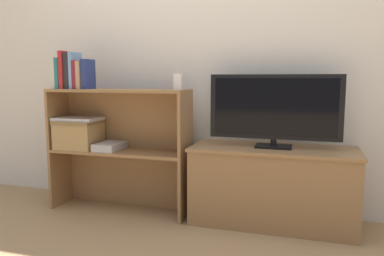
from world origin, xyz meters
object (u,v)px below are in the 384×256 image
at_px(baby_monitor, 178,82).
at_px(storage_basket_left, 79,133).
at_px(book_crimson, 67,70).
at_px(book_maroon, 79,75).
at_px(tv_stand, 272,186).
at_px(book_skyblue, 75,71).
at_px(book_ivory, 59,75).
at_px(book_charcoal, 72,71).
at_px(book_tan, 83,75).
at_px(magazine_stack, 110,146).
at_px(book_teal, 63,73).
at_px(book_navy, 88,74).
at_px(laptop, 78,119).
at_px(tv, 274,109).

xyz_separation_m(baby_monitor, storage_basket_left, (-0.74, -0.01, -0.36)).
distance_m(book_crimson, book_maroon, 0.10).
height_order(tv_stand, storage_basket_left, storage_basket_left).
bearing_deg(tv_stand, book_skyblue, -175.95).
relative_size(book_ivory, book_charcoal, 0.75).
distance_m(book_skyblue, book_tan, 0.07).
relative_size(tv_stand, magazine_stack, 4.43).
bearing_deg(book_crimson, book_tan, 0.00).
relative_size(book_teal, book_maroon, 1.10).
distance_m(book_maroon, storage_basket_left, 0.41).
bearing_deg(book_maroon, magazine_stack, 5.87).
distance_m(book_navy, magazine_stack, 0.51).
distance_m(book_ivory, magazine_stack, 0.62).
bearing_deg(tv_stand, baby_monitor, -174.00).
bearing_deg(baby_monitor, book_tan, -177.34).
bearing_deg(magazine_stack, book_charcoal, -175.46).
xyz_separation_m(tv_stand, book_crimson, (-1.41, -0.10, 0.73)).
bearing_deg(storage_basket_left, book_skyblue, -77.17).
height_order(book_skyblue, laptop, book_skyblue).
bearing_deg(book_charcoal, laptop, 30.13).
relative_size(book_charcoal, magazine_stack, 1.06).
distance_m(book_crimson, laptop, 0.35).
bearing_deg(book_tan, book_skyblue, 180.00).
bearing_deg(tv, baby_monitor, -174.15).
distance_m(book_crimson, book_navy, 0.17).
relative_size(book_navy, storage_basket_left, 0.69).
relative_size(book_ivory, book_teal, 0.87).
xyz_separation_m(book_crimson, storage_basket_left, (0.07, 0.02, -0.44)).
relative_size(book_maroon, book_tan, 1.02).
bearing_deg(book_skyblue, book_maroon, 0.00).
bearing_deg(laptop, book_charcoal, -149.87).
xyz_separation_m(tv, book_skyblue, (-1.34, -0.09, 0.24)).
relative_size(book_ivory, storage_basket_left, 0.63).
relative_size(book_maroon, magazine_stack, 0.83).
bearing_deg(book_charcoal, book_tan, 0.00).
relative_size(tv, book_skyblue, 3.21).
bearing_deg(book_crimson, book_teal, 180.00).
bearing_deg(book_skyblue, book_navy, 0.00).
xyz_separation_m(book_ivory, storage_basket_left, (0.13, 0.02, -0.40)).
bearing_deg(laptop, book_skyblue, -77.17).
xyz_separation_m(tv, book_charcoal, (-1.37, -0.09, 0.24)).
height_order(book_tan, storage_basket_left, book_tan).
bearing_deg(book_crimson, book_maroon, 0.00).
bearing_deg(book_teal, book_skyblue, 0.00).
bearing_deg(book_charcoal, magazine_stack, 4.54).
bearing_deg(book_tan, baby_monitor, 2.66).
bearing_deg(book_teal, book_crimson, -0.00).
xyz_separation_m(book_maroon, book_navy, (0.07, 0.00, 0.00)).
distance_m(book_ivory, storage_basket_left, 0.42).
distance_m(tv, book_tan, 1.30).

